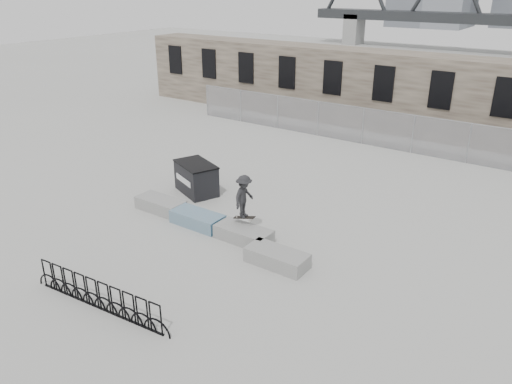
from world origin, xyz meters
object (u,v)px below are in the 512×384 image
planter_far_left (161,204)px  dumpster (196,178)px  planter_offset (277,257)px  planter_center_left (198,218)px  skateboarder (244,197)px  bike_rack (98,295)px  planter_center_right (244,234)px

planter_far_left → dumpster: bearing=90.9°
planter_offset → dumpster: (-5.93, 2.99, 0.39)m
planter_center_left → skateboarder: size_ratio=1.21×
planter_offset → bike_rack: size_ratio=0.41×
planter_center_right → bike_rack: (-0.95, -5.39, 0.17)m
planter_center_left → dumpster: 3.11m
bike_rack → planter_offset: bearing=59.8°
skateboarder → planter_center_left: bearing=93.5°
planter_center_right → skateboarder: size_ratio=1.21×
planter_center_left → dumpster: size_ratio=0.87×
planter_center_left → planter_offset: bearing=-9.9°
dumpster → bike_rack: size_ratio=0.47×
planter_far_left → skateboarder: (3.95, 0.12, 1.26)m
planter_offset → dumpster: size_ratio=0.87×
planter_far_left → dumpster: dumpster is taller
planter_center_left → planter_center_right: bearing=0.0°
planter_offset → skateboarder: (-1.95, 0.94, 1.26)m
planter_center_left → dumpster: dumpster is taller
planter_offset → dumpster: 6.65m
planter_offset → skateboarder: bearing=154.3°
bike_rack → skateboarder: skateboarder is taller
dumpster → skateboarder: skateboarder is taller
bike_rack → planter_center_right: bearing=80.0°
planter_far_left → planter_offset: 5.96m
planter_far_left → planter_center_left: same height
planter_center_left → planter_offset: 3.94m
dumpster → bike_rack: dumpster is taller
planter_offset → planter_center_right: bearing=159.3°
planter_center_right → dumpster: size_ratio=0.87×
planter_center_right → skateboarder: (-0.16, 0.26, 1.26)m
planter_far_left → planter_center_left: 2.02m
planter_center_left → planter_offset: (3.88, -0.68, 0.00)m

